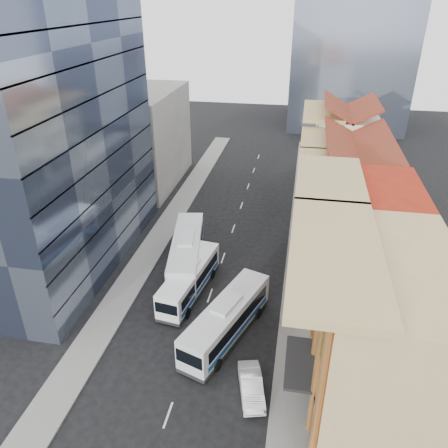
% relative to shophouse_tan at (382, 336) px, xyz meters
% --- Properties ---
extents(ground, '(200.00, 200.00, 0.00)m').
position_rel_shophouse_tan_xyz_m(ground, '(-14.00, -5.00, -6.00)').
color(ground, black).
rests_on(ground, ground).
extents(sidewalk_right, '(3.00, 90.00, 0.15)m').
position_rel_shophouse_tan_xyz_m(sidewalk_right, '(-5.50, 17.00, -5.92)').
color(sidewalk_right, slate).
rests_on(sidewalk_right, ground).
extents(sidewalk_left, '(3.00, 90.00, 0.15)m').
position_rel_shophouse_tan_xyz_m(sidewalk_left, '(-22.50, 17.00, -5.92)').
color(sidewalk_left, slate).
rests_on(sidewalk_left, ground).
extents(shophouse_tan, '(8.00, 14.00, 12.00)m').
position_rel_shophouse_tan_xyz_m(shophouse_tan, '(0.00, 0.00, 0.00)').
color(shophouse_tan, tan).
rests_on(shophouse_tan, ground).
extents(shophouse_red, '(8.00, 10.00, 12.00)m').
position_rel_shophouse_tan_xyz_m(shophouse_red, '(0.00, 12.00, 0.00)').
color(shophouse_red, '#A22412').
rests_on(shophouse_red, ground).
extents(shophouse_cream_near, '(8.00, 9.00, 10.00)m').
position_rel_shophouse_tan_xyz_m(shophouse_cream_near, '(0.00, 21.50, -1.00)').
color(shophouse_cream_near, silver).
rests_on(shophouse_cream_near, ground).
extents(shophouse_cream_mid, '(8.00, 9.00, 10.00)m').
position_rel_shophouse_tan_xyz_m(shophouse_cream_mid, '(0.00, 30.50, -1.00)').
color(shophouse_cream_mid, silver).
rests_on(shophouse_cream_mid, ground).
extents(shophouse_cream_far, '(8.00, 12.00, 11.00)m').
position_rel_shophouse_tan_xyz_m(shophouse_cream_far, '(0.00, 41.00, -0.50)').
color(shophouse_cream_far, silver).
rests_on(shophouse_cream_far, ground).
extents(office_tower, '(12.00, 26.00, 30.00)m').
position_rel_shophouse_tan_xyz_m(office_tower, '(-31.00, 14.00, 9.00)').
color(office_tower, '#384259').
rests_on(office_tower, ground).
extents(office_block_far, '(10.00, 18.00, 14.00)m').
position_rel_shophouse_tan_xyz_m(office_block_far, '(-30.00, 37.00, 1.00)').
color(office_block_far, gray).
rests_on(office_block_far, ground).
extents(bus_left_near, '(3.98, 10.73, 3.36)m').
position_rel_shophouse_tan_xyz_m(bus_left_near, '(-16.00, 10.02, -4.32)').
color(bus_left_near, white).
rests_on(bus_left_near, ground).
extents(bus_left_far, '(5.04, 12.87, 4.02)m').
position_rel_shophouse_tan_xyz_m(bus_left_far, '(-17.40, 14.22, -3.99)').
color(bus_left_far, silver).
rests_on(bus_left_far, ground).
extents(bus_right, '(6.34, 11.70, 3.68)m').
position_rel_shophouse_tan_xyz_m(bus_right, '(-11.37, 4.69, -4.16)').
color(bus_right, silver).
rests_on(bus_right, ground).
extents(sedan_right, '(2.67, 4.80, 1.50)m').
position_rel_shophouse_tan_xyz_m(sedan_right, '(-8.50, -1.04, -5.25)').
color(sedan_right, white).
rests_on(sedan_right, ground).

